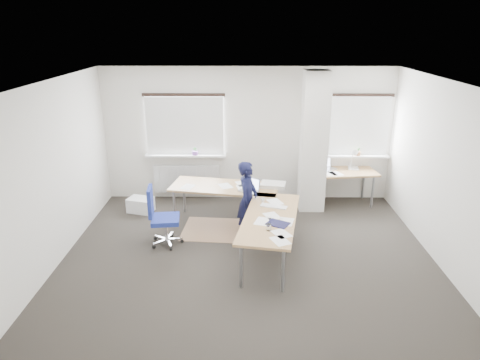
{
  "coord_description": "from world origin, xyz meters",
  "views": [
    {
      "loc": [
        -0.06,
        -6.22,
        3.56
      ],
      "look_at": [
        -0.14,
        0.9,
        0.98
      ],
      "focal_mm": 32.0,
      "sensor_mm": 36.0,
      "label": 1
    }
  ],
  "objects_px": {
    "desk_side": "(341,173)",
    "task_chair": "(164,228)",
    "person": "(248,200)",
    "desk_main": "(248,202)"
  },
  "relations": [
    {
      "from": "task_chair",
      "to": "desk_main",
      "type": "bearing_deg",
      "value": 2.86
    },
    {
      "from": "task_chair",
      "to": "desk_side",
      "type": "bearing_deg",
      "value": 21.58
    },
    {
      "from": "desk_side",
      "to": "task_chair",
      "type": "distance_m",
      "value": 3.86
    },
    {
      "from": "person",
      "to": "task_chair",
      "type": "bearing_deg",
      "value": 121.06
    },
    {
      "from": "desk_side",
      "to": "task_chair",
      "type": "xyz_separation_m",
      "value": [
        -3.38,
        -1.81,
        -0.39
      ]
    },
    {
      "from": "desk_side",
      "to": "task_chair",
      "type": "bearing_deg",
      "value": -158.64
    },
    {
      "from": "task_chair",
      "to": "person",
      "type": "xyz_separation_m",
      "value": [
        1.43,
        0.33,
        0.4
      ]
    },
    {
      "from": "desk_main",
      "to": "task_chair",
      "type": "height_order",
      "value": "task_chair"
    },
    {
      "from": "desk_side",
      "to": "person",
      "type": "xyz_separation_m",
      "value": [
        -1.95,
        -1.48,
        0.01
      ]
    },
    {
      "from": "desk_main",
      "to": "desk_side",
      "type": "distance_m",
      "value": 2.5
    }
  ]
}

